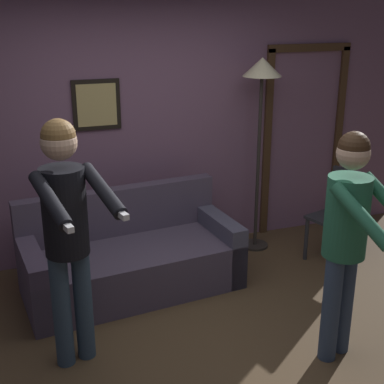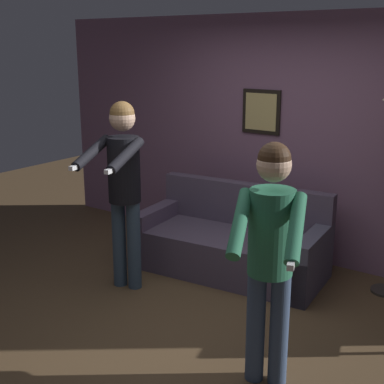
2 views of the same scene
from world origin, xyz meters
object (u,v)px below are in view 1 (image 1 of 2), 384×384
Objects in this scene: person_standing_right at (348,228)px; dining_chair_distant at (340,211)px; couch at (131,260)px; person_standing_left at (67,222)px; torchiere_lamp at (261,87)px.

dining_chair_distant is at bearing 55.73° from person_standing_right.
person_standing_left is at bearing -124.30° from couch.
torchiere_lamp is at bearing 139.12° from dining_chair_distant.
couch is 0.99× the size of torchiere_lamp.
person_standing_left is (-0.63, -0.92, 0.82)m from couch.
person_standing_right is at bearing -17.47° from person_standing_left.
person_standing_right reaches higher than dining_chair_distant.
torchiere_lamp reaches higher than couch.
couch is 2.05m from person_standing_right.
person_standing_right is at bearing -98.16° from torchiere_lamp.
torchiere_lamp is at bearing 81.84° from person_standing_right.
person_standing_left is at bearing -147.26° from torchiere_lamp.
person_standing_right is 1.71m from dining_chair_distant.
torchiere_lamp is at bearing 16.19° from couch.
person_standing_right is (1.81, -0.57, -0.08)m from person_standing_left.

